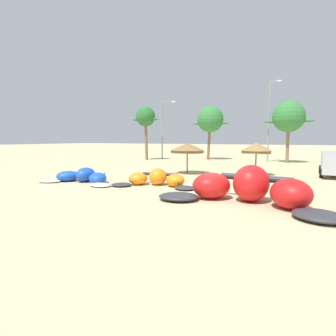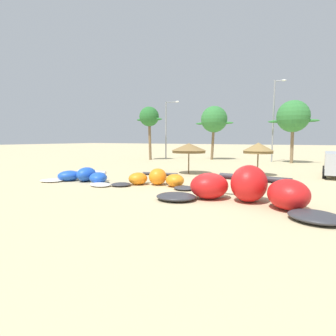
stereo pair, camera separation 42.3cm
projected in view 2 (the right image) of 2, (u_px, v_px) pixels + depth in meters
name	position (u px, v px, depth m)	size (l,w,h in m)	color
ground_plane	(210.00, 194.00, 14.00)	(260.00, 260.00, 0.00)	#C6B284
kite_far_left	(83.00, 177.00, 17.97)	(5.79, 2.84, 0.95)	white
kite_left	(156.00, 179.00, 16.57)	(5.35, 2.92, 1.03)	#333338
kite_left_of_center	(246.00, 189.00, 11.94)	(8.00, 4.11, 1.67)	#333338
beach_umbrella_near_van	(189.00, 148.00, 22.08)	(2.83, 2.83, 2.50)	brown
beach_umbrella_middle	(258.00, 148.00, 20.94)	(2.34, 2.34, 2.57)	brown
palm_leftmost	(149.00, 117.00, 36.59)	(3.97, 2.64, 7.18)	brown
palm_left	(214.00, 120.00, 36.84)	(5.34, 3.56, 7.29)	brown
palm_left_of_gap	(293.00, 117.00, 31.52)	(5.54, 3.69, 7.31)	#7F6647
lamppost_west	(167.00, 126.00, 38.02)	(2.13, 0.24, 8.05)	gray
lamppost_west_center	(274.00, 117.00, 33.13)	(1.39, 0.24, 9.94)	gray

